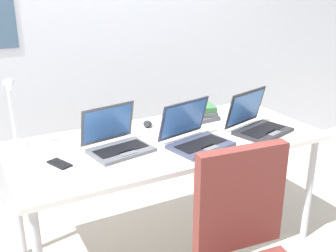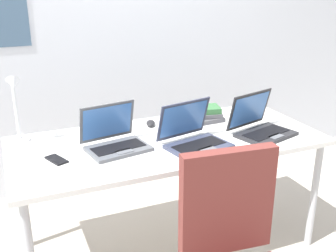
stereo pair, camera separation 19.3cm
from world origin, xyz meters
The scene contains 11 objects.
ground_plane centered at (0.00, 0.00, 0.00)m, with size 12.00×12.00×0.00m, color #B7AD9E.
wall_back centered at (0.00, 1.10, 1.30)m, with size 6.00×0.13×2.60m.
desk centered at (0.00, 0.00, 0.68)m, with size 1.80×0.80×0.74m.
desk_lamp centered at (-0.80, 0.28, 0.94)m, with size 0.12×0.18×0.40m.
laptop_back_right centered at (0.54, -0.14, 0.79)m, with size 0.40×0.36×0.24m.
laptop_near_mouse centered at (-0.32, -0.01, 0.79)m, with size 0.36×0.32×0.24m.
laptop_front_right centered at (0.09, -0.15, 0.79)m, with size 0.39×0.36×0.24m.
computer_mouse centered at (-0.01, 0.25, 0.76)m, with size 0.06×0.10×0.03m, color black.
cell_phone centered at (-0.65, -0.05, 0.74)m, with size 0.06×0.14×0.01m, color black.
book_stack centered at (0.36, 0.20, 0.78)m, with size 0.20×0.19×0.09m.
coffee_mug centered at (0.14, 0.19, 0.78)m, with size 0.11×0.08×0.09m.
Camera 2 is at (-0.86, -2.04, 1.63)m, focal length 43.65 mm.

